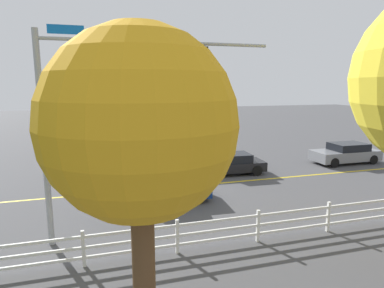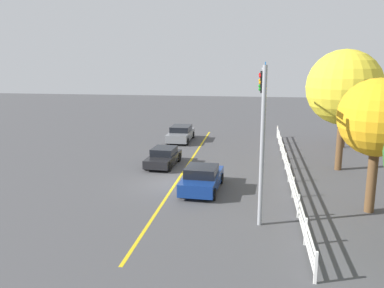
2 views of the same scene
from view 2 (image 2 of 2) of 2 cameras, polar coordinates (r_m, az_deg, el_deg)
name	(u,v)px [view 2 (image 2 of 2)]	position (r m, az deg, el deg)	size (l,w,h in m)	color
ground_plane	(175,184)	(24.24, -2.42, -5.73)	(120.00, 120.00, 0.00)	#444447
lane_center_stripe	(186,167)	(28.01, -0.79, -3.28)	(28.00, 0.16, 0.01)	gold
signal_assembly	(263,107)	(19.57, 10.05, 5.23)	(7.98, 0.38, 7.25)	gray
car_0	(163,157)	(28.33, -4.09, -1.85)	(4.14, 1.98, 1.26)	black
car_1	(202,179)	(22.92, 1.44, -4.96)	(4.49, 2.18, 1.45)	navy
car_2	(181,134)	(36.82, -1.62, 1.49)	(4.67, 2.00, 1.40)	slate
white_rail_fence	(287,166)	(26.59, 13.42, -3.10)	(26.10, 0.10, 1.15)	white
tree_1	(344,88)	(28.22, 20.87, 7.51)	(4.93, 4.93, 8.04)	brown
tree_2	(347,83)	(35.92, 21.28, 8.08)	(4.45, 4.45, 7.69)	brown
tree_3	(378,118)	(20.74, 24.95, 3.35)	(3.70, 3.70, 6.54)	brown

